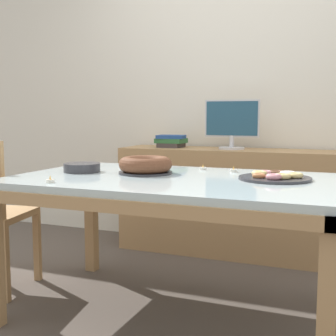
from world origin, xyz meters
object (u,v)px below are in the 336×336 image
(book_stack, at_px, (171,141))
(tealight_near_front, at_px, (203,168))
(cake_chocolate_round, at_px, (145,165))
(tealight_left_edge, at_px, (84,167))
(tealight_right_edge, at_px, (50,181))
(tealight_near_cakes, at_px, (234,170))
(pastry_platter, at_px, (275,177))
(computer_monitor, at_px, (232,124))
(plate_stack, at_px, (82,168))

(book_stack, relative_size, tealight_near_front, 5.85)
(cake_chocolate_round, xyz_separation_m, tealight_left_edge, (-0.45, 0.08, -0.04))
(tealight_right_edge, relative_size, tealight_near_cakes, 1.00)
(pastry_platter, height_order, tealight_left_edge, pastry_platter)
(tealight_near_front, distance_m, tealight_left_edge, 0.73)
(computer_monitor, relative_size, tealight_near_cakes, 10.60)
(tealight_right_edge, xyz_separation_m, tealight_near_front, (0.52, 0.79, 0.00))
(cake_chocolate_round, bearing_deg, tealight_right_edge, -119.72)
(cake_chocolate_round, distance_m, tealight_left_edge, 0.46)
(computer_monitor, xyz_separation_m, book_stack, (-0.50, 0.00, -0.14))
(plate_stack, relative_size, tealight_right_edge, 5.25)
(plate_stack, bearing_deg, tealight_right_edge, -77.85)
(pastry_platter, height_order, tealight_near_cakes, pastry_platter)
(tealight_near_front, relative_size, tealight_left_edge, 1.00)
(computer_monitor, bearing_deg, pastry_platter, -65.05)
(pastry_platter, bearing_deg, tealight_left_edge, 177.56)
(cake_chocolate_round, bearing_deg, tealight_near_cakes, 30.28)
(tealight_right_edge, relative_size, tealight_left_edge, 1.00)
(tealight_right_edge, relative_size, tealight_near_front, 1.00)
(computer_monitor, bearing_deg, tealight_right_edge, -106.25)
(tealight_near_front, bearing_deg, pastry_platter, -29.28)
(computer_monitor, relative_size, plate_stack, 2.02)
(plate_stack, distance_m, tealight_near_front, 0.72)
(tealight_right_edge, bearing_deg, plate_stack, 102.15)
(computer_monitor, xyz_separation_m, tealight_near_cakes, (0.24, -0.89, -0.24))
(computer_monitor, distance_m, book_stack, 0.52)
(pastry_platter, bearing_deg, tealight_near_front, 150.72)
(tealight_near_cakes, bearing_deg, tealight_right_edge, -133.90)
(tealight_right_edge, bearing_deg, pastry_platter, 27.74)
(tealight_right_edge, bearing_deg, tealight_near_cakes, 46.10)
(book_stack, xyz_separation_m, plate_stack, (-0.07, -1.22, -0.09))
(computer_monitor, xyz_separation_m, cake_chocolate_round, (-0.20, -1.15, -0.21))
(book_stack, distance_m, tealight_right_edge, 1.65)
(plate_stack, bearing_deg, cake_chocolate_round, 10.21)
(tealight_near_cakes, bearing_deg, tealight_near_front, 168.60)
(computer_monitor, distance_m, plate_stack, 1.36)
(tealight_left_edge, bearing_deg, pastry_platter, -2.44)
(tealight_right_edge, distance_m, tealight_left_edge, 0.60)
(book_stack, relative_size, tealight_near_cakes, 5.85)
(tealight_right_edge, distance_m, tealight_near_cakes, 1.04)
(book_stack, xyz_separation_m, tealight_right_edge, (0.02, -1.64, -0.11))
(tealight_right_edge, bearing_deg, tealight_left_edge, 106.50)
(tealight_left_edge, bearing_deg, computer_monitor, 58.70)
(tealight_near_cakes, bearing_deg, computer_monitor, 105.31)
(book_stack, height_order, tealight_near_cakes, book_stack)
(pastry_platter, height_order, plate_stack, plate_stack)
(book_stack, distance_m, tealight_near_cakes, 1.17)
(pastry_platter, xyz_separation_m, tealight_right_edge, (-1.00, -0.52, -0.00))
(cake_chocolate_round, relative_size, tealight_near_cakes, 7.55)
(cake_chocolate_round, bearing_deg, tealight_left_edge, 169.82)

